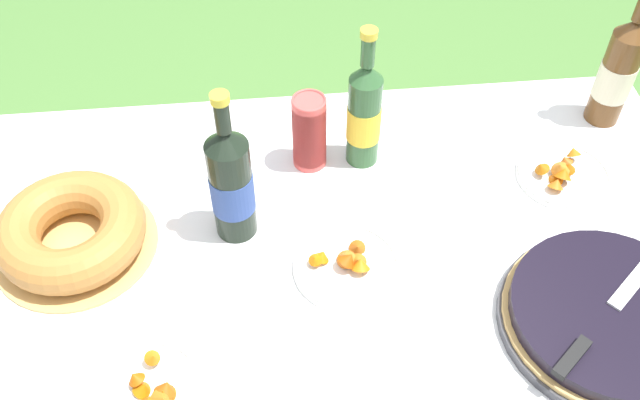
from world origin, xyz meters
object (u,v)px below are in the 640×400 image
at_px(cider_bottle_green, 364,114).
at_px(snack_plate_right, 347,264).
at_px(snack_plate_left, 149,391).
at_px(cider_bottle_amber, 618,72).
at_px(berry_tart, 608,317).
at_px(serving_knife, 606,317).
at_px(juice_bottle_red, 231,183).
at_px(bundt_cake, 71,232).
at_px(snack_plate_near, 564,174).
at_px(cup_stack, 309,132).

bearing_deg(cider_bottle_green, snack_plate_right, -103.19).
relative_size(snack_plate_left, snack_plate_right, 0.93).
bearing_deg(snack_plate_right, snack_plate_left, -147.70).
height_order(cider_bottle_amber, snack_plate_right, cider_bottle_amber).
xyz_separation_m(berry_tart, serving_knife, (-0.02, -0.02, 0.04)).
bearing_deg(juice_bottle_red, bundt_cake, -177.14).
bearing_deg(cider_bottle_green, berry_tart, -51.39).
xyz_separation_m(bundt_cake, snack_plate_near, (1.01, 0.09, -0.03)).
distance_m(serving_knife, cider_bottle_amber, 0.61).
height_order(serving_knife, cup_stack, cup_stack).
bearing_deg(juice_bottle_red, snack_plate_left, -113.65).
height_order(cup_stack, juice_bottle_red, juice_bottle_red).
xyz_separation_m(cup_stack, snack_plate_left, (-0.31, -0.52, -0.08)).
relative_size(cider_bottle_amber, juice_bottle_red, 1.00).
relative_size(serving_knife, cup_stack, 1.71).
height_order(serving_knife, cider_bottle_amber, cider_bottle_amber).
relative_size(serving_knife, cider_bottle_amber, 0.87).
xyz_separation_m(bundt_cake, cider_bottle_green, (0.59, 0.19, 0.08)).
bearing_deg(serving_knife, cup_stack, 93.42).
distance_m(cup_stack, snack_plate_right, 0.31).
bearing_deg(cup_stack, cider_bottle_amber, 6.52).
distance_m(berry_tart, cup_stack, 0.68).
height_order(berry_tart, cider_bottle_amber, cider_bottle_amber).
relative_size(cup_stack, snack_plate_left, 0.91).
distance_m(cider_bottle_green, cider_bottle_amber, 0.58).
height_order(berry_tart, snack_plate_left, berry_tart).
bearing_deg(cup_stack, bundt_cake, -158.36).
height_order(berry_tart, serving_knife, serving_knife).
bearing_deg(snack_plate_right, serving_knife, -24.47).
distance_m(bundt_cake, juice_bottle_red, 0.33).
bearing_deg(cider_bottle_amber, snack_plate_right, -149.79).
bearing_deg(serving_knife, snack_plate_left, 142.28).
height_order(snack_plate_near, snack_plate_left, snack_plate_near).
xyz_separation_m(cider_bottle_green, juice_bottle_red, (-0.28, -0.17, 0.00)).
height_order(serving_knife, cider_bottle_green, cider_bottle_green).
relative_size(berry_tart, bundt_cake, 1.21).
height_order(bundt_cake, snack_plate_near, bundt_cake).
distance_m(cider_bottle_amber, snack_plate_near, 0.26).
bearing_deg(snack_plate_right, cup_stack, 98.71).
bearing_deg(snack_plate_left, snack_plate_right, 32.30).
bearing_deg(snack_plate_near, cup_stack, 169.11).
xyz_separation_m(berry_tart, cup_stack, (-0.49, 0.47, 0.06)).
height_order(cider_bottle_amber, snack_plate_near, cider_bottle_amber).
bearing_deg(berry_tart, snack_plate_right, 158.73).
xyz_separation_m(cider_bottle_amber, juice_bottle_red, (-0.85, -0.25, -0.00)).
height_order(serving_knife, juice_bottle_red, juice_bottle_red).
relative_size(juice_bottle_red, snack_plate_near, 1.72).
relative_size(serving_knife, juice_bottle_red, 0.87).
height_order(cider_bottle_green, snack_plate_left, cider_bottle_green).
bearing_deg(berry_tart, bundt_cake, 163.93).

